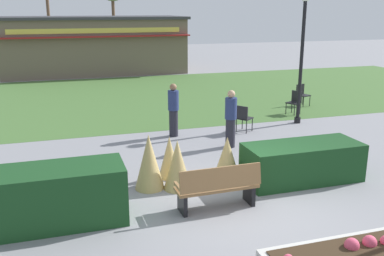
{
  "coord_description": "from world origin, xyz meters",
  "views": [
    {
      "loc": [
        -3.47,
        -7.53,
        3.93
      ],
      "look_at": [
        -0.24,
        2.84,
        0.91
      ],
      "focal_mm": 40.35,
      "sensor_mm": 36.0,
      "label": 1
    }
  ],
  "objects_px": {
    "cafe_chair_center": "(295,101)",
    "parked_car_center_slot": "(111,49)",
    "food_kiosk": "(94,45)",
    "parked_car_west_slot": "(50,51)",
    "person_strolling": "(231,118)",
    "person_standing": "(173,110)",
    "lamppost_mid": "(303,42)",
    "park_bench": "(218,187)",
    "cafe_chair_east": "(243,116)",
    "cafe_chair_west": "(302,93)",
    "trash_bin": "(80,201)"
  },
  "relations": [
    {
      "from": "park_bench",
      "to": "person_standing",
      "type": "bearing_deg",
      "value": 84.67
    },
    {
      "from": "food_kiosk",
      "to": "person_standing",
      "type": "height_order",
      "value": "food_kiosk"
    },
    {
      "from": "lamppost_mid",
      "to": "cafe_chair_west",
      "type": "height_order",
      "value": "lamppost_mid"
    },
    {
      "from": "lamppost_mid",
      "to": "parked_car_west_slot",
      "type": "relative_size",
      "value": 1.04
    },
    {
      "from": "parked_car_center_slot",
      "to": "lamppost_mid",
      "type": "bearing_deg",
      "value": -81.33
    },
    {
      "from": "cafe_chair_center",
      "to": "park_bench",
      "type": "bearing_deg",
      "value": -130.04
    },
    {
      "from": "cafe_chair_east",
      "to": "cafe_chair_center",
      "type": "bearing_deg",
      "value": 30.54
    },
    {
      "from": "person_strolling",
      "to": "parked_car_center_slot",
      "type": "relative_size",
      "value": 0.39
    },
    {
      "from": "park_bench",
      "to": "cafe_chair_west",
      "type": "height_order",
      "value": "park_bench"
    },
    {
      "from": "cafe_chair_center",
      "to": "person_strolling",
      "type": "xyz_separation_m",
      "value": [
        -3.91,
        -3.07,
        0.33
      ]
    },
    {
      "from": "person_strolling",
      "to": "lamppost_mid",
      "type": "bearing_deg",
      "value": -147.5
    },
    {
      "from": "lamppost_mid",
      "to": "cafe_chair_east",
      "type": "height_order",
      "value": "lamppost_mid"
    },
    {
      "from": "person_standing",
      "to": "food_kiosk",
      "type": "bearing_deg",
      "value": 122.75
    },
    {
      "from": "trash_bin",
      "to": "parked_car_center_slot",
      "type": "distance_m",
      "value": 29.24
    },
    {
      "from": "parked_car_center_slot",
      "to": "food_kiosk",
      "type": "bearing_deg",
      "value": -103.54
    },
    {
      "from": "food_kiosk",
      "to": "cafe_chair_west",
      "type": "height_order",
      "value": "food_kiosk"
    },
    {
      "from": "cafe_chair_west",
      "to": "cafe_chair_center",
      "type": "distance_m",
      "value": 1.64
    },
    {
      "from": "trash_bin",
      "to": "cafe_chair_west",
      "type": "bearing_deg",
      "value": 39.25
    },
    {
      "from": "park_bench",
      "to": "lamppost_mid",
      "type": "distance_m",
      "value": 7.93
    },
    {
      "from": "park_bench",
      "to": "cafe_chair_west",
      "type": "distance_m",
      "value": 10.5
    },
    {
      "from": "parked_car_west_slot",
      "to": "parked_car_center_slot",
      "type": "height_order",
      "value": "same"
    },
    {
      "from": "cafe_chair_center",
      "to": "parked_car_center_slot",
      "type": "bearing_deg",
      "value": 100.55
    },
    {
      "from": "lamppost_mid",
      "to": "cafe_chair_center",
      "type": "height_order",
      "value": "lamppost_mid"
    },
    {
      "from": "cafe_chair_west",
      "to": "cafe_chair_east",
      "type": "distance_m",
      "value": 4.95
    },
    {
      "from": "lamppost_mid",
      "to": "person_strolling",
      "type": "height_order",
      "value": "lamppost_mid"
    },
    {
      "from": "cafe_chair_west",
      "to": "parked_car_center_slot",
      "type": "relative_size",
      "value": 0.21
    },
    {
      "from": "lamppost_mid",
      "to": "cafe_chair_center",
      "type": "relative_size",
      "value": 5.07
    },
    {
      "from": "trash_bin",
      "to": "cafe_chair_center",
      "type": "xyz_separation_m",
      "value": [
        8.38,
        6.47,
        0.13
      ]
    },
    {
      "from": "park_bench",
      "to": "person_strolling",
      "type": "distance_m",
      "value": 4.14
    },
    {
      "from": "cafe_chair_center",
      "to": "parked_car_west_slot",
      "type": "bearing_deg",
      "value": 111.87
    },
    {
      "from": "food_kiosk",
      "to": "cafe_chair_center",
      "type": "height_order",
      "value": "food_kiosk"
    },
    {
      "from": "park_bench",
      "to": "food_kiosk",
      "type": "bearing_deg",
      "value": 91.54
    },
    {
      "from": "food_kiosk",
      "to": "cafe_chair_west",
      "type": "xyz_separation_m",
      "value": [
        7.31,
        -12.63,
        -1.21
      ]
    },
    {
      "from": "food_kiosk",
      "to": "parked_car_west_slot",
      "type": "height_order",
      "value": "food_kiosk"
    },
    {
      "from": "person_standing",
      "to": "parked_car_center_slot",
      "type": "bearing_deg",
      "value": 116.4
    },
    {
      "from": "cafe_chair_center",
      "to": "food_kiosk",
      "type": "bearing_deg",
      "value": 114.27
    },
    {
      "from": "food_kiosk",
      "to": "parked_car_west_slot",
      "type": "relative_size",
      "value": 2.56
    },
    {
      "from": "park_bench",
      "to": "lamppost_mid",
      "type": "xyz_separation_m",
      "value": [
        5.13,
        5.58,
        2.34
      ]
    },
    {
      "from": "food_kiosk",
      "to": "trash_bin",
      "type": "bearing_deg",
      "value": -95.97
    },
    {
      "from": "trash_bin",
      "to": "person_standing",
      "type": "height_order",
      "value": "person_standing"
    },
    {
      "from": "park_bench",
      "to": "cafe_chair_center",
      "type": "xyz_separation_m",
      "value": [
        5.7,
        6.78,
        0.05
      ]
    },
    {
      "from": "person_strolling",
      "to": "person_standing",
      "type": "distance_m",
      "value": 2.04
    },
    {
      "from": "person_strolling",
      "to": "parked_car_center_slot",
      "type": "distance_m",
      "value": 25.54
    },
    {
      "from": "cafe_chair_east",
      "to": "parked_car_center_slot",
      "type": "xyz_separation_m",
      "value": [
        -1.27,
        24.19,
        0.12
      ]
    },
    {
      "from": "parked_car_west_slot",
      "to": "person_standing",
      "type": "bearing_deg",
      "value": -80.96
    },
    {
      "from": "trash_bin",
      "to": "person_standing",
      "type": "xyz_separation_m",
      "value": [
        3.17,
        4.98,
        0.46
      ]
    },
    {
      "from": "parked_car_west_slot",
      "to": "parked_car_center_slot",
      "type": "bearing_deg",
      "value": -0.07
    },
    {
      "from": "park_bench",
      "to": "cafe_chair_east",
      "type": "height_order",
      "value": "park_bench"
    },
    {
      "from": "lamppost_mid",
      "to": "food_kiosk",
      "type": "xyz_separation_m",
      "value": [
        -5.68,
        15.08,
        -1.08
      ]
    },
    {
      "from": "food_kiosk",
      "to": "parked_car_center_slot",
      "type": "height_order",
      "value": "food_kiosk"
    }
  ]
}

